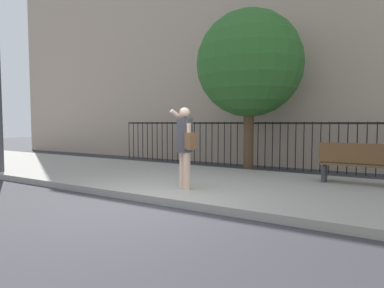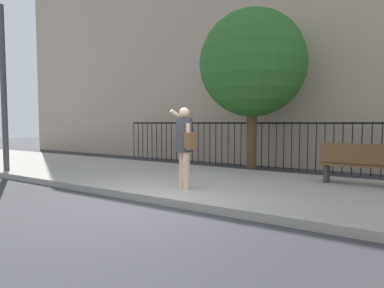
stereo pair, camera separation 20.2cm
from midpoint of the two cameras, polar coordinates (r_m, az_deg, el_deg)
The scene contains 7 objects.
ground_plane at distance 6.37m, azimuth -6.88°, elevation -10.52°, with size 60.00×60.00×0.00m, color #333338.
sidewalk at distance 8.16m, azimuth 2.71°, elevation -6.79°, with size 28.00×4.40×0.15m, color #9E9B93.
building_facade at distance 14.50m, azimuth 15.45°, elevation 20.19°, with size 28.00×4.00×11.41m, color tan.
iron_fence at distance 11.43m, azimuth 11.54°, elevation 0.94°, with size 12.03×0.04×1.60m.
pedestrian_on_phone at distance 6.91m, azimuth -2.02°, elevation 0.39°, with size 0.72×0.63×1.74m.
street_bench at distance 8.31m, azimuth 26.18°, elevation -2.96°, with size 1.60×0.45×0.95m.
street_tree_near at distance 10.58m, azimuth 9.43°, elevation 13.54°, with size 3.29×3.29×5.03m.
Camera 1 is at (3.71, -4.92, 1.56)m, focal length 30.58 mm.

